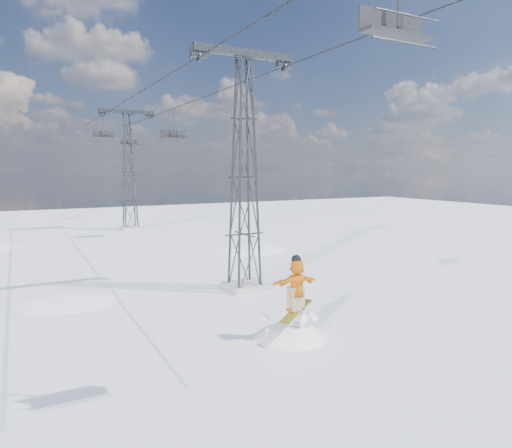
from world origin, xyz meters
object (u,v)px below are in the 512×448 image
at_px(lift_tower_far, 129,173).
at_px(lift_chair_near, 396,26).
at_px(lift_tower_near, 244,178).
at_px(snowboarder_jump, 291,380).

bearing_deg(lift_tower_far, lift_chair_near, -93.41).
xyz_separation_m(lift_tower_near, lift_tower_far, (0.00, 25.00, 0.00)).
relative_size(lift_tower_near, lift_chair_near, 5.01).
height_order(lift_tower_near, lift_chair_near, lift_tower_near).
xyz_separation_m(lift_tower_near, snowboarder_jump, (-1.35, -6.49, -7.08)).
bearing_deg(lift_chair_near, lift_tower_near, 79.56).
bearing_deg(snowboarder_jump, lift_chair_near, -98.82).
relative_size(lift_tower_near, lift_tower_far, 1.00).
bearing_deg(snowboarder_jump, lift_tower_near, 78.21).
distance_m(snowboarder_jump, lift_chair_near, 11.98).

